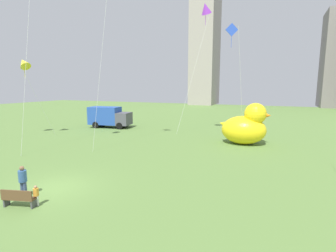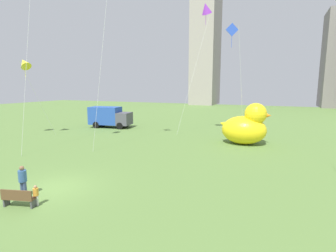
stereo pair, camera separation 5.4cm
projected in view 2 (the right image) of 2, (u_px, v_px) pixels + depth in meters
The scene contains 10 objects.
ground_plane at pixel (54, 189), 14.29m from camera, with size 140.00×140.00×0.00m, color #587A3A.
park_bench at pixel (18, 198), 12.05m from camera, with size 1.63×0.86×0.90m.
person_adult at pixel (23, 180), 13.20m from camera, with size 0.40×0.40×1.64m.
person_child at pixel (36, 194), 12.23m from camera, with size 0.25×0.25×1.01m.
giant_inflatable_duck at pixel (246, 127), 25.02m from camera, with size 4.95×3.18×4.10m.
box_truck at pixel (110, 117), 35.26m from camera, with size 6.02×3.13×2.85m.
city_skyline at pixel (307, 51), 65.74m from camera, with size 56.83×19.59×41.31m.
kite_purple at pixel (206, 9), 27.51m from camera, with size 3.87×4.01×14.74m.
kite_blue at pixel (233, 35), 25.01m from camera, with size 2.07×2.33×11.82m.
kite_yellow at pixel (24, 63), 28.01m from camera, with size 2.86×3.76×8.98m.
Camera 2 is at (11.25, -9.95, 5.70)m, focal length 27.23 mm.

